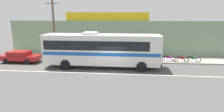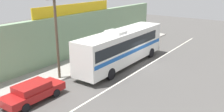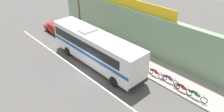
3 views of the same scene
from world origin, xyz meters
The scene contains 13 objects.
ground_plane centered at (0.00, 0.00, 0.00)m, with size 70.00×70.00×0.00m, color #4F4C49.
sidewalk_slab centered at (0.00, 5.20, 0.07)m, with size 30.00×3.60×0.14m, color gray.
storefront_facade centered at (0.00, 7.35, 2.40)m, with size 30.00×0.70×4.80m, color gray.
storefront_billboard centered at (-1.29, 7.35, 5.35)m, with size 11.35×0.12×1.10m, color gold.
road_center_stripe centered at (0.00, -0.80, 0.00)m, with size 30.00×0.14×0.01m, color silver.
intercity_bus centered at (-1.17, 1.36, 2.07)m, with size 12.21×2.66×3.78m.
parked_car centered at (-11.10, 2.41, 0.74)m, with size 4.55×1.85×1.37m.
utility_pole centered at (-7.28, 3.86, 3.94)m, with size 1.60×0.22×7.34m.
motorcycle_purple centered at (9.21, 3.94, 0.57)m, with size 1.96×0.56×0.94m.
motorcycle_black centered at (6.42, 4.19, 0.57)m, with size 1.91×0.56×0.94m.
motorcycle_red centered at (4.87, 4.06, 0.57)m, with size 1.91×0.56×0.94m.
motorcycle_blue centered at (7.94, 3.92, 0.57)m, with size 1.83×0.56×0.94m.
pedestrian_far_left centered at (-1.61, 5.06, 1.16)m, with size 0.30×0.48×1.75m.
Camera 2 is at (-20.42, -11.02, 8.26)m, focal length 38.20 mm.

